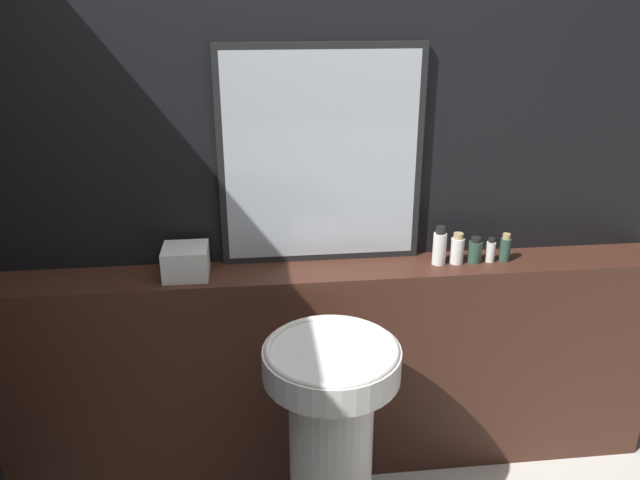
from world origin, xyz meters
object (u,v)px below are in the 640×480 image
(lotion_bottle, at_px, (475,251))
(hand_soap_bottle, at_px, (505,248))
(shampoo_bottle, at_px, (439,247))
(mirror, at_px, (321,157))
(conditioner_bottle, at_px, (457,249))
(towel_stack, at_px, (186,261))
(body_wash_bottle, at_px, (491,251))
(pedestal_sink, at_px, (331,436))

(lotion_bottle, relative_size, hand_soap_bottle, 0.91)
(shampoo_bottle, distance_m, hand_soap_bottle, 0.27)
(mirror, xyz_separation_m, shampoo_bottle, (0.46, -0.10, -0.35))
(conditioner_bottle, xyz_separation_m, lotion_bottle, (0.07, 0.00, -0.01))
(shampoo_bottle, bearing_deg, towel_stack, 180.00)
(shampoo_bottle, xyz_separation_m, conditioner_bottle, (0.07, 0.00, -0.01))
(mirror, bearing_deg, lotion_bottle, -9.32)
(shampoo_bottle, height_order, lotion_bottle, shampoo_bottle)
(lotion_bottle, xyz_separation_m, body_wash_bottle, (0.07, -0.00, -0.00))
(conditioner_bottle, height_order, body_wash_bottle, conditioner_bottle)
(towel_stack, relative_size, conditioner_bottle, 1.33)
(shampoo_bottle, height_order, body_wash_bottle, shampoo_bottle)
(pedestal_sink, xyz_separation_m, hand_soap_bottle, (0.76, 0.46, 0.48))
(body_wash_bottle, bearing_deg, towel_stack, 180.00)
(mirror, distance_m, lotion_bottle, 0.72)
(lotion_bottle, bearing_deg, mirror, 170.68)
(lotion_bottle, bearing_deg, body_wash_bottle, -0.00)
(towel_stack, distance_m, body_wash_bottle, 1.19)
(conditioner_bottle, relative_size, hand_soap_bottle, 1.09)
(lotion_bottle, relative_size, body_wash_bottle, 1.05)
(mirror, bearing_deg, conditioner_bottle, -10.58)
(shampoo_bottle, relative_size, conditioner_bottle, 1.24)
(pedestal_sink, height_order, body_wash_bottle, body_wash_bottle)
(shampoo_bottle, bearing_deg, hand_soap_bottle, 0.00)
(body_wash_bottle, bearing_deg, shampoo_bottle, 180.00)
(pedestal_sink, bearing_deg, mirror, 86.93)
(hand_soap_bottle, bearing_deg, lotion_bottle, 180.00)
(conditioner_bottle, relative_size, body_wash_bottle, 1.26)
(mirror, height_order, conditioner_bottle, mirror)
(conditioner_bottle, distance_m, hand_soap_bottle, 0.20)
(pedestal_sink, distance_m, lotion_bottle, 0.92)
(pedestal_sink, distance_m, hand_soap_bottle, 1.01)
(conditioner_bottle, bearing_deg, hand_soap_bottle, 0.00)
(hand_soap_bottle, bearing_deg, body_wash_bottle, 180.00)
(body_wash_bottle, bearing_deg, hand_soap_bottle, 0.00)
(conditioner_bottle, bearing_deg, lotion_bottle, 0.00)
(shampoo_bottle, height_order, conditioner_bottle, shampoo_bottle)
(pedestal_sink, xyz_separation_m, shampoo_bottle, (0.49, 0.46, 0.50))
(lotion_bottle, xyz_separation_m, hand_soap_bottle, (0.12, -0.00, 0.00))
(hand_soap_bottle, bearing_deg, pedestal_sink, -148.86)
(pedestal_sink, height_order, towel_stack, towel_stack)
(pedestal_sink, relative_size, towel_stack, 5.12)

